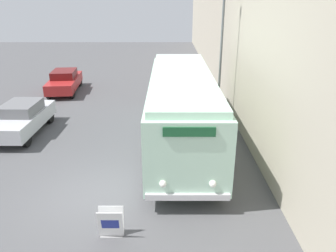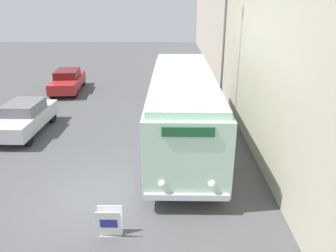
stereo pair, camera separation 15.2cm
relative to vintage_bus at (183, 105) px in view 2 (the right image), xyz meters
name	(u,v)px [view 2 (the right image)]	position (x,y,z in m)	size (l,w,h in m)	color
ground_plane	(94,196)	(-3.08, -4.24, -1.83)	(80.00, 80.00, 0.00)	#4C4C4F
building_wall_right	(235,32)	(3.11, 5.76, 2.50)	(0.30, 60.00, 8.66)	#B2A893
vintage_bus	(183,105)	(0.00, 0.00, 0.00)	(2.68, 10.49, 3.22)	black
sign_board	(109,223)	(-2.16, -6.18, -1.41)	(0.69, 0.33, 0.87)	gray
streetlamp	(224,35)	(2.10, 3.23, 2.63)	(0.36, 0.36, 6.96)	#595E60
parked_car_near	(25,117)	(-7.59, 1.19, -1.04)	(1.83, 4.41, 1.53)	black
parked_car_mid	(68,81)	(-7.78, 8.72, -1.07)	(2.20, 4.75, 1.49)	black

